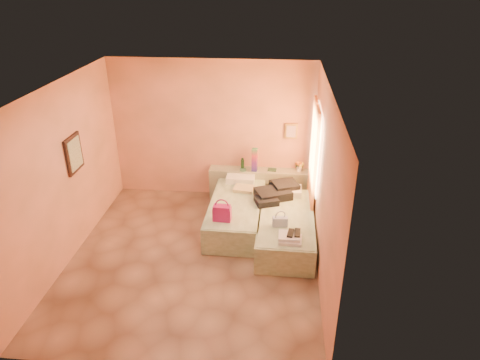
% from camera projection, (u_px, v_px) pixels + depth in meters
% --- Properties ---
extents(ground, '(4.50, 4.50, 0.00)m').
position_uv_depth(ground, '(194.00, 256.00, 7.08)').
color(ground, '#A57F63').
rests_on(ground, ground).
extents(room_walls, '(4.02, 4.51, 2.81)m').
position_uv_depth(room_walls, '(208.00, 144.00, 6.77)').
color(room_walls, '#FEA387').
rests_on(room_walls, ground).
extents(headboard_ledge, '(2.05, 0.30, 0.65)m').
position_uv_depth(headboard_ledge, '(260.00, 184.00, 8.73)').
color(headboard_ledge, '#9CA284').
rests_on(headboard_ledge, ground).
extents(bed_left, '(0.93, 2.01, 0.50)m').
position_uv_depth(bed_left, '(237.00, 213.00, 7.86)').
color(bed_left, beige).
rests_on(bed_left, ground).
extents(bed_right, '(0.93, 2.01, 0.50)m').
position_uv_depth(bed_right, '(286.00, 228.00, 7.40)').
color(bed_right, beige).
rests_on(bed_right, ground).
extents(water_bottle, '(0.07, 0.07, 0.23)m').
position_uv_depth(water_bottle, '(242.00, 164.00, 8.55)').
color(water_bottle, '#12311B').
rests_on(water_bottle, headboard_ledge).
extents(rainbow_box, '(0.12, 0.12, 0.48)m').
position_uv_depth(rainbow_box, '(255.00, 160.00, 8.44)').
color(rainbow_box, '#AC1565').
rests_on(rainbow_box, headboard_ledge).
extents(small_dish, '(0.16, 0.16, 0.03)m').
position_uv_depth(small_dish, '(243.00, 170.00, 8.55)').
color(small_dish, '#478360').
rests_on(small_dish, headboard_ledge).
extents(green_book, '(0.18, 0.14, 0.03)m').
position_uv_depth(green_book, '(272.00, 170.00, 8.55)').
color(green_book, '#244431').
rests_on(green_book, headboard_ledge).
extents(flower_vase, '(0.22, 0.22, 0.24)m').
position_uv_depth(flower_vase, '(300.00, 165.00, 8.48)').
color(flower_vase, white).
rests_on(flower_vase, headboard_ledge).
extents(magenta_handbag, '(0.31, 0.19, 0.28)m').
position_uv_depth(magenta_handbag, '(222.00, 213.00, 7.10)').
color(magenta_handbag, '#AC1565').
rests_on(magenta_handbag, bed_left).
extents(khaki_garment, '(0.40, 0.34, 0.06)m').
position_uv_depth(khaki_garment, '(244.00, 189.00, 8.10)').
color(khaki_garment, tan).
rests_on(khaki_garment, bed_left).
extents(clothes_pile, '(0.87, 0.87, 0.20)m').
position_uv_depth(clothes_pile, '(276.00, 193.00, 7.81)').
color(clothes_pile, black).
rests_on(clothes_pile, bed_right).
extents(blue_handbag, '(0.26, 0.13, 0.16)m').
position_uv_depth(blue_handbag, '(280.00, 222.00, 6.96)').
color(blue_handbag, '#456AA5').
rests_on(blue_handbag, bed_right).
extents(towel_stack, '(0.37, 0.32, 0.10)m').
position_uv_depth(towel_stack, '(290.00, 238.00, 6.59)').
color(towel_stack, white).
rests_on(towel_stack, bed_right).
extents(sandal_pair, '(0.21, 0.26, 0.02)m').
position_uv_depth(sandal_pair, '(294.00, 233.00, 6.60)').
color(sandal_pair, black).
rests_on(sandal_pair, towel_stack).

